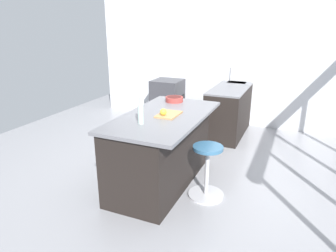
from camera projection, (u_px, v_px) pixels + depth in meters
ground_plane at (187, 174)px, 4.33m from camera, size 7.70×7.70×0.00m
interior_partition_left at (233, 55)px, 6.14m from camera, size 0.12×5.92×2.82m
sink_cabinet at (233, 106)px, 6.10m from camera, size 2.16×0.60×1.18m
oven_range at (168, 100)px, 6.64m from camera, size 0.60×0.61×0.87m
kitchen_island at (161, 149)px, 3.99m from camera, size 1.80×0.96×0.95m
stool_by_window at (207, 173)px, 3.71m from camera, size 0.44×0.44×0.66m
cutting_board at (169, 114)px, 3.80m from camera, size 0.36×0.24×0.02m
apple_yellow at (163, 112)px, 3.73m from camera, size 0.08×0.08×0.08m
water_bottle at (141, 113)px, 3.45m from camera, size 0.06×0.06×0.31m
fruit_bowl at (174, 99)px, 4.44m from camera, size 0.25×0.25×0.07m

